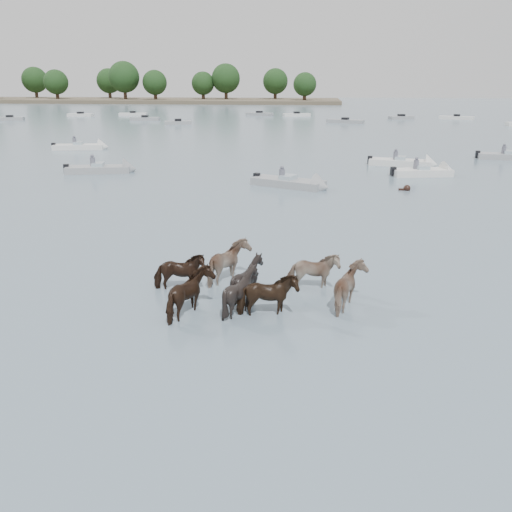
# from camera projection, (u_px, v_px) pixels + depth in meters

# --- Properties ---
(ground) EXTENTS (400.00, 400.00, 0.00)m
(ground) POSITION_uv_depth(u_px,v_px,m) (211.00, 326.00, 14.22)
(ground) COLOR slate
(ground) RESTS_ON ground
(shoreline) EXTENTS (160.00, 30.00, 1.00)m
(shoreline) POSITION_uv_depth(u_px,v_px,m) (83.00, 100.00, 162.39)
(shoreline) COLOR #4C4233
(shoreline) RESTS_ON ground
(pony_herd) EXTENTS (7.05, 4.32, 1.54)m
(pony_herd) POSITION_uv_depth(u_px,v_px,m) (252.00, 283.00, 15.68)
(pony_herd) COLOR black
(pony_herd) RESTS_ON ground
(swimming_pony) EXTENTS (0.72, 0.44, 0.44)m
(swimming_pony) POSITION_uv_depth(u_px,v_px,m) (406.00, 189.00, 31.73)
(swimming_pony) COLOR black
(swimming_pony) RESTS_ON ground
(motorboat_a) EXTENTS (5.27, 2.65, 1.92)m
(motorboat_a) POSITION_uv_depth(u_px,v_px,m) (109.00, 169.00, 37.90)
(motorboat_a) COLOR gray
(motorboat_a) RESTS_ON ground
(motorboat_b) EXTENTS (5.32, 3.63, 1.92)m
(motorboat_b) POSITION_uv_depth(u_px,v_px,m) (299.00, 184.00, 32.48)
(motorboat_b) COLOR gray
(motorboat_b) RESTS_ON ground
(motorboat_c) EXTENTS (5.45, 2.74, 1.92)m
(motorboat_c) POSITION_uv_depth(u_px,v_px,m) (410.00, 163.00, 40.70)
(motorboat_c) COLOR silver
(motorboat_c) RESTS_ON ground
(motorboat_d) EXTENTS (4.84, 2.54, 1.92)m
(motorboat_d) POSITION_uv_depth(u_px,v_px,m) (431.00, 172.00, 36.65)
(motorboat_d) COLOR silver
(motorboat_d) RESTS_ON ground
(motorboat_f) EXTENTS (5.50, 2.61, 1.92)m
(motorboat_f) POSITION_uv_depth(u_px,v_px,m) (87.00, 147.00, 50.66)
(motorboat_f) COLOR silver
(motorboat_f) RESTS_ON ground
(distant_flotilla) EXTENTS (103.64, 29.87, 0.93)m
(distant_flotilla) POSITION_uv_depth(u_px,v_px,m) (307.00, 119.00, 86.66)
(distant_flotilla) COLOR gray
(distant_flotilla) RESTS_ON ground
(treeline) EXTENTS (144.78, 20.57, 12.15)m
(treeline) POSITION_uv_depth(u_px,v_px,m) (69.00, 80.00, 160.87)
(treeline) COLOR #382619
(treeline) RESTS_ON ground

